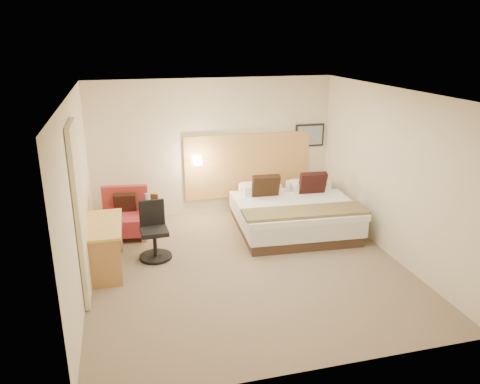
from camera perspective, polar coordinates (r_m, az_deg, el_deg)
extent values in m
cube|color=#776650|center=(7.46, 0.82, -9.13)|extent=(4.80, 5.00, 0.02)
cube|color=white|center=(6.65, 0.93, 12.12)|extent=(4.80, 5.00, 0.02)
cube|color=beige|center=(9.29, -3.25, 5.43)|extent=(4.80, 0.02, 2.70)
cube|color=beige|center=(4.73, 9.02, -8.09)|extent=(4.80, 0.02, 2.70)
cube|color=beige|center=(6.74, -19.31, -0.73)|extent=(0.02, 5.00, 2.70)
cube|color=beige|center=(7.90, 18.00, 2.17)|extent=(0.02, 5.00, 2.70)
cube|color=tan|center=(9.51, 0.99, 3.27)|extent=(2.60, 0.04, 1.30)
cube|color=black|center=(9.82, 8.49, 6.86)|extent=(0.62, 0.03, 0.47)
cube|color=gray|center=(9.80, 8.53, 6.84)|extent=(0.54, 0.01, 0.39)
cylinder|color=silver|center=(9.19, -5.26, 3.95)|extent=(0.02, 0.12, 0.02)
cube|color=#FFEDC6|center=(9.14, -5.20, 3.86)|extent=(0.15, 0.15, 0.15)
cube|color=beige|center=(6.54, -18.90, -2.47)|extent=(0.06, 0.90, 2.42)
cylinder|color=#86B8D0|center=(8.57, -11.28, -0.83)|extent=(0.08, 0.08, 0.20)
cube|color=#392417|center=(8.45, -10.39, -0.98)|extent=(0.14, 0.10, 0.22)
cube|color=#3E2A1F|center=(8.82, 6.40, -4.00)|extent=(2.09, 2.09, 0.18)
cube|color=silver|center=(8.72, 6.45, -2.52)|extent=(2.16, 2.16, 0.31)
cube|color=white|center=(8.40, 7.08, -1.91)|extent=(2.18, 1.59, 0.10)
cube|color=white|center=(9.20, 2.22, 0.34)|extent=(0.74, 0.43, 0.18)
cube|color=white|center=(9.47, 7.99, 0.68)|extent=(0.74, 0.43, 0.18)
cube|color=white|center=(8.93, 2.61, 0.43)|extent=(0.74, 0.43, 0.18)
cube|color=white|center=(9.20, 8.54, 0.79)|extent=(0.74, 0.43, 0.18)
cube|color=black|center=(8.72, 3.13, 0.55)|extent=(0.52, 0.30, 0.52)
cube|color=black|center=(8.98, 8.81, 0.89)|extent=(0.52, 0.30, 0.52)
cube|color=orange|center=(8.01, 7.98, -2.39)|extent=(2.17, 0.69, 0.05)
cube|color=tan|center=(8.52, -16.02, -5.78)|extent=(0.09, 0.09, 0.10)
cube|color=tan|center=(8.45, -11.61, -5.61)|extent=(0.09, 0.09, 0.10)
cube|color=#A26A4C|center=(9.04, -15.61, -4.30)|extent=(0.09, 0.09, 0.10)
cube|color=tan|center=(8.98, -11.47, -4.13)|extent=(0.09, 0.09, 0.10)
cube|color=#B02F3B|center=(8.66, -13.78, -3.70)|extent=(0.88, 0.79, 0.31)
cube|color=maroon|center=(8.81, -13.82, -0.70)|extent=(0.82, 0.20, 0.46)
cube|color=black|center=(8.72, -13.84, -1.38)|extent=(0.40, 0.23, 0.40)
cylinder|color=white|center=(8.75, -10.50, -4.95)|extent=(0.45, 0.45, 0.02)
cylinder|color=silver|center=(8.65, -10.60, -3.29)|extent=(0.05, 0.05, 0.53)
cylinder|color=white|center=(8.55, -10.71, -1.59)|extent=(0.66, 0.66, 0.01)
cube|color=tan|center=(7.35, -16.46, -3.85)|extent=(0.59, 1.24, 0.04)
cube|color=#AB7843|center=(6.99, -16.37, -8.53)|extent=(0.51, 0.05, 0.73)
cube|color=#B39346|center=(8.03, -16.05, -4.87)|extent=(0.51, 0.05, 0.73)
cube|color=#A37040|center=(7.38, -16.01, -4.42)|extent=(0.49, 1.16, 0.10)
cylinder|color=black|center=(7.82, -10.23, -7.74)|extent=(0.55, 0.55, 0.04)
cylinder|color=black|center=(7.72, -10.32, -6.26)|extent=(0.06, 0.06, 0.41)
cube|color=black|center=(7.63, -10.42, -4.74)|extent=(0.44, 0.44, 0.07)
cube|color=black|center=(7.72, -10.70, -2.46)|extent=(0.41, 0.07, 0.43)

